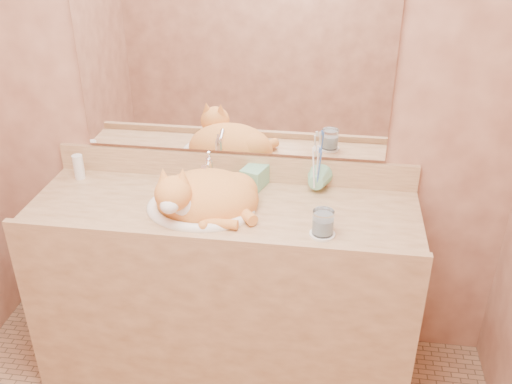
# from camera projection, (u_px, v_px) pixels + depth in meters

# --- Properties ---
(wall_back) EXTENTS (2.40, 0.02, 2.50)m
(wall_back) POSITION_uv_depth(u_px,v_px,m) (232.00, 92.00, 2.37)
(wall_back) COLOR brown
(wall_back) RESTS_ON ground
(vanity_counter) EXTENTS (1.60, 0.55, 0.85)m
(vanity_counter) POSITION_uv_depth(u_px,v_px,m) (225.00, 291.00, 2.52)
(vanity_counter) COLOR #936841
(vanity_counter) RESTS_ON floor
(mirror) EXTENTS (1.30, 0.02, 0.80)m
(mirror) POSITION_uv_depth(u_px,v_px,m) (231.00, 60.00, 2.29)
(mirror) COLOR white
(mirror) RESTS_ON wall_back
(sink_basin) EXTENTS (0.49, 0.43, 0.14)m
(sink_basin) POSITION_uv_depth(u_px,v_px,m) (200.00, 195.00, 2.28)
(sink_basin) COLOR white
(sink_basin) RESTS_ON vanity_counter
(faucet) EXTENTS (0.05, 0.12, 0.16)m
(faucet) POSITION_uv_depth(u_px,v_px,m) (209.00, 173.00, 2.42)
(faucet) COLOR white
(faucet) RESTS_ON vanity_counter
(cat) EXTENTS (0.46, 0.40, 0.23)m
(cat) POSITION_uv_depth(u_px,v_px,m) (203.00, 195.00, 2.27)
(cat) COLOR orange
(cat) RESTS_ON sink_basin
(soap_dispenser) EXTENTS (0.11, 0.12, 0.20)m
(soap_dispenser) POSITION_uv_depth(u_px,v_px,m) (248.00, 171.00, 2.40)
(soap_dispenser) COLOR #7BC599
(soap_dispenser) RESTS_ON vanity_counter
(toothbrush_cup) EXTENTS (0.13, 0.13, 0.10)m
(toothbrush_cup) POSITION_uv_depth(u_px,v_px,m) (316.00, 184.00, 2.39)
(toothbrush_cup) COLOR #7BC599
(toothbrush_cup) RESTS_ON vanity_counter
(toothbrushes) EXTENTS (0.04, 0.04, 0.23)m
(toothbrushes) POSITION_uv_depth(u_px,v_px,m) (317.00, 167.00, 2.35)
(toothbrushes) COLOR white
(toothbrushes) RESTS_ON toothbrush_cup
(saucer) EXTENTS (0.10, 0.10, 0.01)m
(saucer) POSITION_uv_depth(u_px,v_px,m) (322.00, 234.00, 2.14)
(saucer) COLOR white
(saucer) RESTS_ON vanity_counter
(water_glass) EXTENTS (0.08, 0.08, 0.09)m
(water_glass) POSITION_uv_depth(u_px,v_px,m) (323.00, 222.00, 2.11)
(water_glass) COLOR white
(water_glass) RESTS_ON saucer
(lotion_bottle) EXTENTS (0.05, 0.05, 0.11)m
(lotion_bottle) POSITION_uv_depth(u_px,v_px,m) (79.00, 167.00, 2.53)
(lotion_bottle) COLOR white
(lotion_bottle) RESTS_ON vanity_counter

